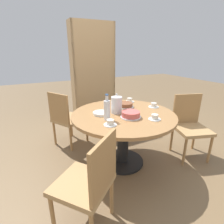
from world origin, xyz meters
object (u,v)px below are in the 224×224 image
at_px(chair_c, 190,125).
at_px(cup_b, 130,100).
at_px(water_bottle, 107,109).
at_px(cake_main, 131,115).
at_px(coffee_pot, 117,104).
at_px(cup_a, 155,117).
at_px(cup_c, 154,105).
at_px(cake_second, 125,105).
at_px(chair_a, 67,118).
at_px(chair_b, 89,182).
at_px(cup_d, 110,123).
at_px(bookshelf, 94,76).

height_order(chair_c, cup_b, chair_c).
height_order(water_bottle, cake_main, water_bottle).
distance_m(coffee_pot, cup_a, 0.49).
bearing_deg(chair_c, water_bottle, -169.12).
xyz_separation_m(cup_b, cup_c, (0.16, -0.36, 0.00)).
distance_m(chair_c, cup_c, 0.58).
bearing_deg(cake_second, chair_a, 139.59).
distance_m(chair_c, water_bottle, 1.26).
bearing_deg(cup_c, chair_b, -149.45).
bearing_deg(cup_c, cup_d, -160.60).
xyz_separation_m(coffee_pot, cake_second, (0.21, 0.15, -0.08)).
xyz_separation_m(chair_a, chair_c, (1.47, -1.03, 0.00)).
relative_size(chair_a, chair_c, 1.00).
distance_m(cake_second, cup_a, 0.54).
xyz_separation_m(chair_b, cake_main, (0.70, 0.52, 0.27)).
height_order(chair_b, cake_main, chair_b).
bearing_deg(chair_c, cake_main, -167.42).
height_order(bookshelf, cake_main, bookshelf).
bearing_deg(cup_c, coffee_pot, 177.08).
relative_size(bookshelf, cup_a, 13.98).
height_order(chair_a, water_bottle, water_bottle).
xyz_separation_m(chair_a, cup_c, (1.03, -0.76, 0.26)).
height_order(chair_b, bookshelf, bookshelf).
distance_m(chair_a, cake_main, 1.13).
distance_m(coffee_pot, cake_second, 0.27).
height_order(cake_main, cup_d, cake_main).
relative_size(chair_b, coffee_pot, 3.54).
xyz_separation_m(water_bottle, cake_main, (0.27, -0.06, -0.08)).
relative_size(chair_c, bookshelf, 0.45).
bearing_deg(cup_a, chair_c, 7.05).
bearing_deg(cake_main, cake_second, 68.66).
bearing_deg(bookshelf, cup_a, 89.80).
bearing_deg(bookshelf, cup_d, 74.01).
bearing_deg(cup_b, chair_a, 155.16).
bearing_deg(chair_b, cup_c, 170.50).
bearing_deg(chair_c, chair_a, 162.84).
relative_size(coffee_pot, cake_second, 1.07).
relative_size(cake_second, cup_c, 1.64).
bearing_deg(coffee_pot, water_bottle, -142.68).
bearing_deg(chair_b, cake_second, -173.92).
xyz_separation_m(chair_c, cup_c, (-0.44, 0.27, 0.26)).
bearing_deg(cup_a, chair_b, -159.50).
height_order(cup_b, cup_d, same).
distance_m(cup_a, cup_d, 0.52).
relative_size(bookshelf, cup_c, 13.98).
bearing_deg(cake_main, water_bottle, 167.23).
relative_size(chair_b, cake_second, 3.78).
distance_m(chair_a, bookshelf, 1.18).
bearing_deg(chair_c, cup_b, 151.47).
bearing_deg(coffee_pot, cup_a, -54.63).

